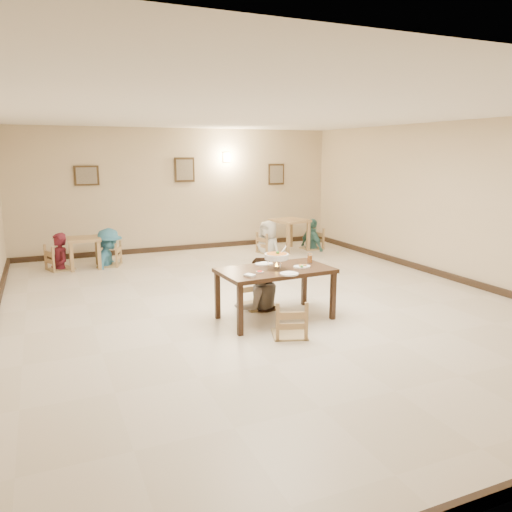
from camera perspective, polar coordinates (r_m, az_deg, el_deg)
name	(u,v)px	position (r m, az deg, el deg)	size (l,w,h in m)	color
floor	(263,303)	(8.18, 0.83, -5.43)	(10.00, 10.00, 0.00)	beige
ceiling	(264,113)	(7.84, 0.90, 16.02)	(10.00, 10.00, 0.00)	white
wall_back	(181,190)	(12.58, -8.60, 7.44)	(10.00, 10.00, 0.00)	beige
wall_right	(457,202)	(10.18, 21.98, 5.74)	(10.00, 10.00, 0.00)	beige
baseboard_back	(183,248)	(12.73, -8.37, 0.96)	(8.00, 0.06, 0.12)	black
baseboard_right	(450,276)	(10.38, 21.26, -2.18)	(0.06, 10.00, 0.12)	black
picture_a	(87,176)	(12.14, -18.80, 8.69)	(0.55, 0.04, 0.45)	#352513
picture_b	(185,170)	(12.53, -8.17, 9.73)	(0.50, 0.04, 0.60)	#352513
picture_c	(276,174)	(13.42, 2.34, 9.32)	(0.45, 0.04, 0.55)	#352513
wall_sconce	(227,157)	(12.86, -3.39, 11.21)	(0.16, 0.05, 0.22)	#FFD88C
main_table	(275,274)	(7.27, 2.22, -2.07)	(1.67, 1.01, 0.76)	#352114
chair_far	(258,273)	(7.89, 0.27, -1.95)	(0.51, 0.51, 1.10)	tan
chair_near	(290,301)	(6.66, 3.91, -5.13)	(0.46, 0.46, 0.97)	tan
main_diner	(259,257)	(7.75, 0.30, -0.16)	(0.79, 0.62, 1.63)	gray
curry_warmer	(277,257)	(7.20, 2.37, -0.07)	(0.39, 0.35, 0.31)	silver
rice_plate_far	(264,264)	(7.50, 0.92, -0.89)	(0.28, 0.28, 0.06)	white
rice_plate_near	(289,274)	(6.91, 3.80, -2.01)	(0.26, 0.26, 0.06)	white
fried_plate	(302,266)	(7.34, 5.27, -1.17)	(0.26, 0.26, 0.06)	white
chili_dish	(260,272)	(7.01, 0.43, -1.82)	(0.11, 0.11, 0.02)	white
napkin_cutlery	(250,275)	(6.80, -0.71, -2.21)	(0.18, 0.23, 0.03)	white
drink_glass	(310,258)	(7.66, 6.16, -0.28)	(0.07, 0.07, 0.15)	white
bg_table_left	(84,244)	(11.13, -19.05, 1.34)	(0.68, 0.68, 0.66)	#AA8453
bg_table_right	(290,225)	(12.49, 3.88, 3.56)	(0.94, 0.94, 0.78)	#AA8453
bg_chair_ll	(59,246)	(11.19, -21.61, 1.08)	(0.48, 0.48, 1.01)	tan
bg_chair_lr	(108,244)	(11.22, -16.52, 1.35)	(0.46, 0.46, 0.97)	tan
bg_chair_rl	(268,234)	(12.20, 1.41, 2.59)	(0.45, 0.45, 0.95)	tan
bg_chair_rr	(312,230)	(12.76, 6.44, 3.02)	(0.47, 0.47, 1.00)	tan
bg_diner_a	(58,233)	(11.14, -21.72, 2.45)	(0.57, 0.37, 1.55)	maroon
bg_diner_b	(107,229)	(11.17, -16.62, 3.03)	(1.06, 0.61, 1.63)	teal
bg_diner_c	(268,220)	(12.15, 1.42, 4.08)	(0.78, 0.51, 1.59)	silver
bg_diner_d	(312,219)	(12.72, 6.47, 4.26)	(0.91, 0.38, 1.55)	#417D77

